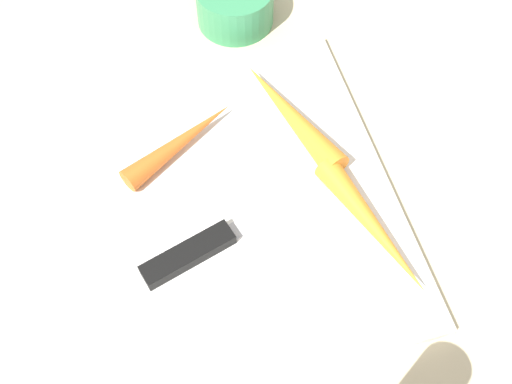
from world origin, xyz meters
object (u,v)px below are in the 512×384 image
(carrot_medium, at_px, (373,226))
(carrot_shortest, at_px, (181,142))
(knife, at_px, (201,248))
(small_bowl, at_px, (235,4))
(carrot_longest, at_px, (291,114))
(cutting_board, at_px, (256,195))

(carrot_medium, height_order, carrot_shortest, carrot_medium)
(knife, xyz_separation_m, small_bowl, (-0.29, 0.11, 0.01))
(carrot_longest, height_order, carrot_medium, carrot_longest)
(cutting_board, height_order, knife, knife)
(carrot_medium, bearing_deg, cutting_board, -143.30)
(carrot_longest, bearing_deg, knife, 115.75)
(cutting_board, xyz_separation_m, carrot_longest, (-0.07, 0.06, 0.02))
(small_bowl, bearing_deg, carrot_longest, 4.69)
(cutting_board, relative_size, small_bowl, 3.99)
(carrot_medium, distance_m, small_bowl, 0.32)
(knife, relative_size, carrot_longest, 1.26)
(cutting_board, xyz_separation_m, carrot_shortest, (-0.07, -0.06, 0.02))
(cutting_board, distance_m, knife, 0.08)
(carrot_medium, bearing_deg, knife, -114.39)
(knife, distance_m, carrot_shortest, 0.12)
(carrot_shortest, bearing_deg, carrot_longest, -27.57)
(knife, xyz_separation_m, carrot_medium, (0.02, 0.16, 0.01))
(cutting_board, relative_size, carrot_longest, 2.29)
(carrot_medium, relative_size, small_bowl, 1.70)
(carrot_longest, relative_size, carrot_shortest, 1.16)
(cutting_board, height_order, carrot_shortest, carrot_shortest)
(knife, bearing_deg, carrot_medium, -25.42)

